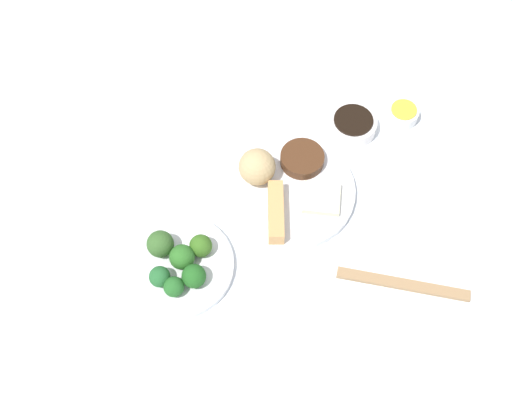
% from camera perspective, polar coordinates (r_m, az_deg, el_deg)
% --- Properties ---
extents(tabletop, '(2.20, 2.20, 0.02)m').
position_cam_1_polar(tabletop, '(1.26, 2.51, 0.17)').
color(tabletop, white).
rests_on(tabletop, ground).
extents(main_plate, '(0.25, 0.25, 0.02)m').
position_cam_1_polar(main_plate, '(1.25, 2.85, 1.27)').
color(main_plate, white).
rests_on(main_plate, tabletop).
extents(rice_scoop, '(0.07, 0.07, 0.07)m').
position_cam_1_polar(rice_scoop, '(1.23, 0.10, 3.33)').
color(rice_scoop, tan).
rests_on(rice_scoop, main_plate).
extents(spring_roll, '(0.07, 0.12, 0.03)m').
position_cam_1_polar(spring_roll, '(1.20, 1.75, -0.62)').
color(spring_roll, tan).
rests_on(spring_roll, main_plate).
extents(crab_rangoon_wonton, '(0.08, 0.08, 0.01)m').
position_cam_1_polar(crab_rangoon_wonton, '(1.23, 5.71, 0.57)').
color(crab_rangoon_wonton, beige).
rests_on(crab_rangoon_wonton, main_plate).
extents(stir_fry_heap, '(0.08, 0.08, 0.02)m').
position_cam_1_polar(stir_fry_heap, '(1.27, 3.98, 4.03)').
color(stir_fry_heap, '#4A2A16').
rests_on(stir_fry_heap, main_plate).
extents(broccoli_plate, '(0.20, 0.20, 0.01)m').
position_cam_1_polar(broccoli_plate, '(1.18, -6.83, -5.23)').
color(broccoli_plate, white).
rests_on(broccoli_plate, tabletop).
extents(broccoli_floret_0, '(0.04, 0.04, 0.04)m').
position_cam_1_polar(broccoli_floret_0, '(1.15, -8.34, -6.16)').
color(broccoli_floret_0, '#25622E').
rests_on(broccoli_floret_0, broccoli_plate).
extents(broccoli_floret_1, '(0.05, 0.05, 0.05)m').
position_cam_1_polar(broccoli_floret_1, '(1.16, -6.43, -4.50)').
color(broccoli_floret_1, '#2C6924').
rests_on(broccoli_floret_1, broccoli_plate).
extents(broccoli_floret_2, '(0.05, 0.05, 0.05)m').
position_cam_1_polar(broccoli_floret_2, '(1.17, -8.29, -3.36)').
color(broccoli_floret_2, '#365F28').
rests_on(broccoli_floret_2, broccoli_plate).
extents(broccoli_floret_3, '(0.04, 0.04, 0.04)m').
position_cam_1_polar(broccoli_floret_3, '(1.14, -5.41, -6.15)').
color(broccoli_floret_3, '#215D1F').
rests_on(broccoli_floret_3, broccoli_plate).
extents(broccoli_floret_4, '(0.04, 0.04, 0.04)m').
position_cam_1_polar(broccoli_floret_4, '(1.17, -4.81, -3.54)').
color(broccoli_floret_4, '#38681E').
rests_on(broccoli_floret_4, broccoli_plate).
extents(broccoli_floret_5, '(0.04, 0.04, 0.04)m').
position_cam_1_polar(broccoli_floret_5, '(1.14, -7.13, -7.04)').
color(broccoli_floret_5, '#246125').
rests_on(broccoli_floret_5, broccoli_plate).
extents(soy_sauce_bowl, '(0.10, 0.10, 0.03)m').
position_cam_1_polar(soy_sauce_bowl, '(1.34, 8.35, 6.85)').
color(soy_sauce_bowl, white).
rests_on(soy_sauce_bowl, tabletop).
extents(soy_sauce_bowl_liquid, '(0.08, 0.08, 0.00)m').
position_cam_1_polar(soy_sauce_bowl_liquid, '(1.33, 8.44, 7.30)').
color(soy_sauce_bowl_liquid, black).
rests_on(soy_sauce_bowl_liquid, soy_sauce_bowl).
extents(sauce_ramekin_hot_mustard, '(0.06, 0.06, 0.03)m').
position_cam_1_polar(sauce_ramekin_hot_mustard, '(1.38, 12.58, 7.66)').
color(sauce_ramekin_hot_mustard, white).
rests_on(sauce_ramekin_hot_mustard, tabletop).
extents(sauce_ramekin_hot_mustard_liquid, '(0.05, 0.05, 0.00)m').
position_cam_1_polar(sauce_ramekin_hot_mustard_liquid, '(1.36, 12.70, 8.07)').
color(sauce_ramekin_hot_mustard_liquid, gold).
rests_on(sauce_ramekin_hot_mustard_liquid, sauce_ramekin_hot_mustard).
extents(chopsticks_pair, '(0.23, 0.07, 0.01)m').
position_cam_1_polar(chopsticks_pair, '(1.19, 12.61, -6.71)').
color(chopsticks_pair, '#A07B52').
rests_on(chopsticks_pair, tabletop).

